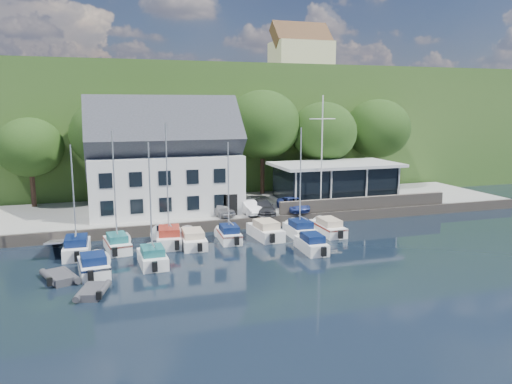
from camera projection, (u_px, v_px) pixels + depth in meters
ground at (296, 264)px, 35.42m from camera, size 180.00×180.00×0.00m
quay at (232, 209)px, 51.74m from camera, size 60.00×13.00×1.00m
quay_face at (251, 223)px, 45.65m from camera, size 60.00×0.30×1.00m
hillside at (169, 122)px, 92.18m from camera, size 160.00×75.00×16.00m
field_patch at (202, 80)px, 100.69m from camera, size 50.00×30.00×0.30m
farmhouse at (301, 53)px, 87.35m from camera, size 10.40×7.00×8.20m
harbor_building at (164, 166)px, 47.86m from camera, size 14.40×8.20×8.70m
club_pavilion at (335, 182)px, 53.21m from camera, size 13.20×7.20×4.10m
seawall at (365, 203)px, 49.45m from camera, size 18.00×0.50×1.20m
gangway at (57, 250)px, 38.88m from camera, size 1.20×6.00×1.40m
car_silver at (219, 209)px, 46.49m from camera, size 2.64×4.03×1.28m
car_white at (249, 207)px, 47.17m from camera, size 1.88×4.04×1.28m
car_dgrey at (263, 207)px, 47.36m from camera, size 2.32×4.63×1.29m
car_blue at (293, 204)px, 48.57m from camera, size 1.66×4.05×1.38m
flagpole at (322, 154)px, 47.95m from camera, size 2.66×0.20×11.09m
tree_0 at (31, 163)px, 49.89m from camera, size 6.57×6.57×8.98m
tree_1 at (110, 152)px, 51.29m from camera, size 7.87×7.87×10.75m
tree_2 at (196, 151)px, 53.90m from camera, size 7.76×7.76×10.61m
tree_3 at (263, 142)px, 57.07m from camera, size 8.69×8.69×11.88m
tree_4 at (323, 148)px, 57.88m from camera, size 7.72×7.72×10.55m
tree_5 at (377, 144)px, 61.52m from camera, size 7.97×7.97×10.90m
boat_r1_0 at (73, 195)px, 36.75m from camera, size 2.20×5.88×9.25m
boat_r1_1 at (115, 197)px, 38.00m from camera, size 2.44×5.58×8.50m
boat_r1_2 at (167, 188)px, 39.63m from camera, size 2.85×6.32×9.27m
boat_r1_3 at (193, 237)px, 40.04m from camera, size 2.30×6.27×1.34m
boat_r1_4 at (228, 191)px, 40.81m from camera, size 2.05×5.36×8.48m
boat_r1_5 at (265, 229)px, 42.36m from camera, size 2.54×6.17×1.56m
boat_r1_6 at (300, 185)px, 42.20m from camera, size 2.12×5.59×8.95m
boat_r1_7 at (328, 226)px, 43.77m from camera, size 1.88×6.39×1.42m
boat_r2_0 at (94, 264)px, 33.24m from camera, size 2.48×5.18×1.44m
boat_r2_1 at (151, 206)px, 34.53m from camera, size 2.11×5.30×8.55m
boat_r2_3 at (311, 242)px, 38.50m from camera, size 1.95×5.42×1.43m
dinghy_0 at (60, 276)px, 32.06m from camera, size 2.79×3.49×0.71m
dinghy_1 at (93, 290)px, 29.65m from camera, size 2.31×3.06×0.63m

